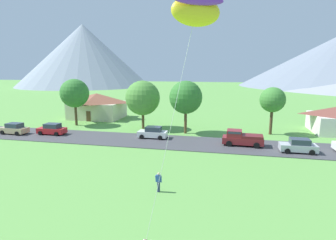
% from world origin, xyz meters
% --- Properties ---
extents(road_strip, '(160.00, 7.41, 0.08)m').
position_xyz_m(road_strip, '(0.00, 31.25, 0.04)').
color(road_strip, '#424247').
rests_on(road_strip, ground).
extents(mountain_far_west_ridge, '(73.56, 73.56, 34.09)m').
position_xyz_m(mountain_far_west_ridge, '(-74.51, 141.08, 17.04)').
color(mountain_far_west_ridge, gray).
rests_on(mountain_far_west_ridge, ground).
extents(house_leftmost, '(10.72, 8.09, 5.05)m').
position_xyz_m(house_leftmost, '(-19.72, 46.40, 2.62)').
color(house_leftmost, beige).
rests_on(house_leftmost, ground).
extents(tree_near_left, '(5.09, 5.09, 8.20)m').
position_xyz_m(tree_near_left, '(-0.12, 37.01, 5.64)').
color(tree_near_left, brown).
rests_on(tree_near_left, ground).
extents(tree_left_of_center, '(5.00, 5.00, 8.23)m').
position_xyz_m(tree_left_of_center, '(-20.09, 38.89, 5.71)').
color(tree_left_of_center, '#4C3823').
rests_on(tree_left_of_center, ground).
extents(tree_center, '(3.81, 3.81, 7.27)m').
position_xyz_m(tree_center, '(12.81, 39.10, 5.32)').
color(tree_center, '#4C3823').
rests_on(tree_center, ground).
extents(tree_right_of_center, '(5.75, 5.75, 8.07)m').
position_xyz_m(tree_right_of_center, '(-7.62, 38.85, 5.18)').
color(tree_right_of_center, brown).
rests_on(tree_right_of_center, ground).
extents(parked_car_red_west_end, '(4.22, 2.11, 1.68)m').
position_xyz_m(parked_car_red_west_end, '(-19.93, 31.65, 0.87)').
color(parked_car_red_west_end, red).
rests_on(parked_car_red_west_end, road_strip).
extents(parked_car_silver_mid_west, '(4.22, 2.12, 1.68)m').
position_xyz_m(parked_car_silver_mid_west, '(14.71, 29.85, 0.87)').
color(parked_car_silver_mid_west, '#B7BCC1').
rests_on(parked_car_silver_mid_west, road_strip).
extents(parked_car_tan_mid_east, '(4.28, 2.24, 1.68)m').
position_xyz_m(parked_car_tan_mid_east, '(-25.82, 30.68, 0.87)').
color(parked_car_tan_mid_east, tan).
rests_on(parked_car_tan_mid_east, road_strip).
extents(parked_car_white_east_end, '(4.20, 2.09, 1.68)m').
position_xyz_m(parked_car_white_east_end, '(-4.24, 32.76, 0.87)').
color(parked_car_white_east_end, white).
rests_on(parked_car_white_east_end, road_strip).
extents(pickup_truck_maroon_east_side, '(5.29, 2.51, 1.99)m').
position_xyz_m(pickup_truck_maroon_east_side, '(8.17, 31.55, 1.06)').
color(pickup_truck_maroon_east_side, maroon).
rests_on(pickup_truck_maroon_east_side, road_strip).
extents(kite_flyer_with_kite, '(3.72, 3.70, 13.65)m').
position_xyz_m(kite_flyer_with_kite, '(4.43, 9.47, 12.47)').
color(kite_flyer_with_kite, '#70604C').
rests_on(kite_flyer_with_kite, ground).
extents(watcher_person, '(0.56, 0.24, 1.68)m').
position_xyz_m(watcher_person, '(0.89, 15.96, 0.88)').
color(watcher_person, navy).
rests_on(watcher_person, ground).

